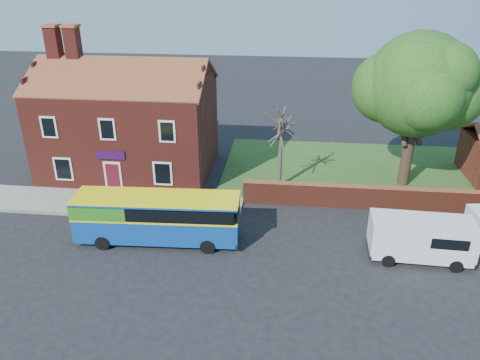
# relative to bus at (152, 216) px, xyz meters

# --- Properties ---
(ground) EXTENTS (120.00, 120.00, 0.00)m
(ground) POSITION_rel_bus_xyz_m (2.59, -1.76, -1.60)
(ground) COLOR black
(ground) RESTS_ON ground
(pavement) EXTENTS (18.00, 3.50, 0.12)m
(pavement) POSITION_rel_bus_xyz_m (-4.41, 3.99, -1.54)
(pavement) COLOR gray
(pavement) RESTS_ON ground
(kerb) EXTENTS (18.00, 0.15, 0.14)m
(kerb) POSITION_rel_bus_xyz_m (-4.41, 2.24, -1.53)
(kerb) COLOR slate
(kerb) RESTS_ON ground
(grass_strip) EXTENTS (26.00, 12.00, 0.04)m
(grass_strip) POSITION_rel_bus_xyz_m (15.59, 11.24, -1.58)
(grass_strip) COLOR #426B28
(grass_strip) RESTS_ON ground
(shop_building) EXTENTS (12.30, 8.13, 10.50)m
(shop_building) POSITION_rel_bus_xyz_m (-4.43, 9.74, 1.82)
(shop_building) COLOR maroon
(shop_building) RESTS_ON ground
(boundary_wall) EXTENTS (22.00, 0.38, 1.60)m
(boundary_wall) POSITION_rel_bus_xyz_m (15.59, 5.24, -0.78)
(boundary_wall) COLOR maroon
(boundary_wall) RESTS_ON ground
(bus) EXTENTS (9.29, 2.75, 2.80)m
(bus) POSITION_rel_bus_xyz_m (0.00, 0.00, 0.00)
(bus) COLOR #0E419B
(bus) RESTS_ON ground
(van_near) EXTENTS (5.37, 2.37, 2.32)m
(van_near) POSITION_rel_bus_xyz_m (14.64, -0.18, -0.29)
(van_near) COLOR white
(van_near) RESTS_ON ground
(large_tree) EXTENTS (8.76, 6.93, 10.69)m
(large_tree) POSITION_rel_bus_xyz_m (15.80, 9.47, 5.40)
(large_tree) COLOR black
(large_tree) RESTS_ON ground
(bare_tree) EXTENTS (2.07, 2.46, 5.51)m
(bare_tree) POSITION_rel_bus_xyz_m (6.89, 7.89, 1.23)
(bare_tree) COLOR #4C4238
(bare_tree) RESTS_ON ground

